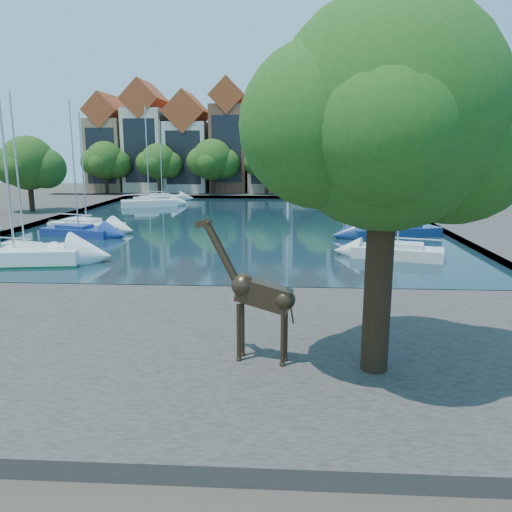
{
  "coord_description": "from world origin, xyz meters",
  "views": [
    {
      "loc": [
        4.79,
        -23.16,
        6.97
      ],
      "look_at": [
        3.53,
        -2.0,
        2.42
      ],
      "focal_mm": 35.0,
      "sensor_mm": 36.0,
      "label": 1
    }
  ],
  "objects_px": {
    "plane_tree": "(391,123)",
    "sailboat_right_a": "(397,250)",
    "giraffe_statue": "(256,294)",
    "sailboat_left_a": "(25,250)"
  },
  "relations": [
    {
      "from": "giraffe_statue",
      "to": "sailboat_left_a",
      "type": "relative_size",
      "value": 0.43
    },
    {
      "from": "plane_tree",
      "to": "giraffe_statue",
      "type": "bearing_deg",
      "value": 173.1
    },
    {
      "from": "plane_tree",
      "to": "sailboat_left_a",
      "type": "relative_size",
      "value": 1.03
    },
    {
      "from": "giraffe_statue",
      "to": "sailboat_right_a",
      "type": "height_order",
      "value": "sailboat_right_a"
    },
    {
      "from": "plane_tree",
      "to": "sailboat_right_a",
      "type": "height_order",
      "value": "plane_tree"
    },
    {
      "from": "sailboat_left_a",
      "to": "sailboat_right_a",
      "type": "relative_size",
      "value": 1.11
    },
    {
      "from": "plane_tree",
      "to": "giraffe_statue",
      "type": "distance_m",
      "value": 6.24
    },
    {
      "from": "sailboat_left_a",
      "to": "giraffe_statue",
      "type": "bearing_deg",
      "value": -45.17
    },
    {
      "from": "giraffe_statue",
      "to": "plane_tree",
      "type": "bearing_deg",
      "value": -6.9
    },
    {
      "from": "plane_tree",
      "to": "sailboat_right_a",
      "type": "xyz_separation_m",
      "value": [
        4.38,
        17.79,
        -7.03
      ]
    }
  ]
}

